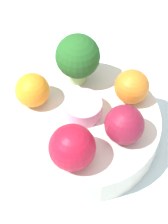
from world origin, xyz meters
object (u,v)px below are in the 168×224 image
broccoli (78,57)px  apple_green (72,147)px  bowl (84,127)px  orange_back (32,90)px  apple_red (124,125)px  small_cup (83,108)px  orange_front (132,87)px

broccoli → apple_green: bearing=76.0°
bowl → orange_back: (0.06, -0.04, 0.04)m
broccoli → bowl: bearing=85.5°
apple_red → orange_back: bearing=-37.3°
apple_red → small_cup: 0.06m
bowl → broccoli: size_ratio=2.71×
apple_red → orange_back: (0.10, -0.07, -0.00)m
bowl → orange_front: (-0.06, -0.02, 0.04)m
small_cup → orange_front: bearing=-169.1°
broccoli → apple_red: bearing=109.2°
apple_red → bowl: bearing=-42.7°
broccoli → orange_front: size_ratio=1.62×
apple_green → orange_front: (-0.09, -0.07, -0.00)m
orange_front → orange_back: bearing=-9.1°
apple_green → orange_front: apple_green is taller
orange_front → small_cup: size_ratio=0.94×
broccoli → apple_green: size_ratio=1.35×
bowl → orange_front: size_ratio=4.39×
apple_red → orange_front: size_ratio=1.07×
apple_green → small_cup: apple_green is taller
apple_red → orange_front: apple_red is taller
orange_back → bowl: bearing=146.9°
broccoli → orange_front: broccoli is taller
bowl → small_cup: bearing=-89.3°
apple_green → small_cup: 0.07m
apple_green → apple_red: bearing=-163.0°
apple_red → orange_back: 0.12m
broccoli → orange_back: (0.06, 0.03, -0.02)m
bowl → orange_back: 0.08m
bowl → apple_green: 0.08m
bowl → broccoli: (-0.01, -0.06, 0.06)m
orange_back → small_cup: 0.07m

